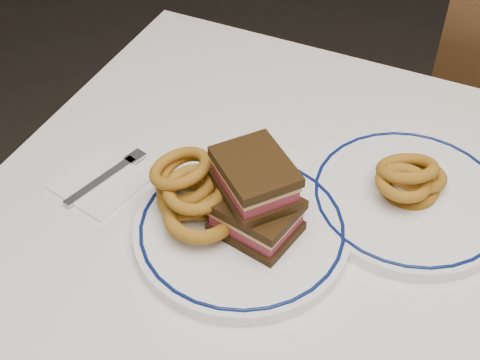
% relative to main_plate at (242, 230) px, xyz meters
% --- Properties ---
extents(dining_table, '(1.27, 0.87, 0.75)m').
position_rel_main_plate_xyz_m(dining_table, '(0.23, 0.06, -0.12)').
color(dining_table, silver).
rests_on(dining_table, floor).
extents(main_plate, '(0.30, 0.30, 0.02)m').
position_rel_main_plate_xyz_m(main_plate, '(0.00, 0.00, 0.00)').
color(main_plate, white).
rests_on(main_plate, dining_table).
extents(reuben_sandwich, '(0.14, 0.14, 0.11)m').
position_rel_main_plate_xyz_m(reuben_sandwich, '(0.02, 0.01, 0.06)').
color(reuben_sandwich, black).
rests_on(reuben_sandwich, main_plate).
extents(onion_rings_main, '(0.14, 0.14, 0.11)m').
position_rel_main_plate_xyz_m(onion_rings_main, '(-0.08, -0.00, 0.04)').
color(onion_rings_main, brown).
rests_on(onion_rings_main, main_plate).
extents(ketchup_ramekin, '(0.05, 0.05, 0.03)m').
position_rel_main_plate_xyz_m(ketchup_ramekin, '(-0.04, 0.10, 0.03)').
color(ketchup_ramekin, silver).
rests_on(ketchup_ramekin, main_plate).
extents(far_plate, '(0.29, 0.29, 0.02)m').
position_rel_main_plate_xyz_m(far_plate, '(0.19, 0.16, -0.00)').
color(far_plate, white).
rests_on(far_plate, dining_table).
extents(onion_rings_far, '(0.11, 0.12, 0.09)m').
position_rel_main_plate_xyz_m(onion_rings_far, '(0.19, 0.17, 0.03)').
color(onion_rings_far, brown).
rests_on(onion_rings_far, far_plate).
extents(napkin_fork, '(0.14, 0.15, 0.01)m').
position_rel_main_plate_xyz_m(napkin_fork, '(-0.24, 0.01, -0.01)').
color(napkin_fork, white).
rests_on(napkin_fork, dining_table).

